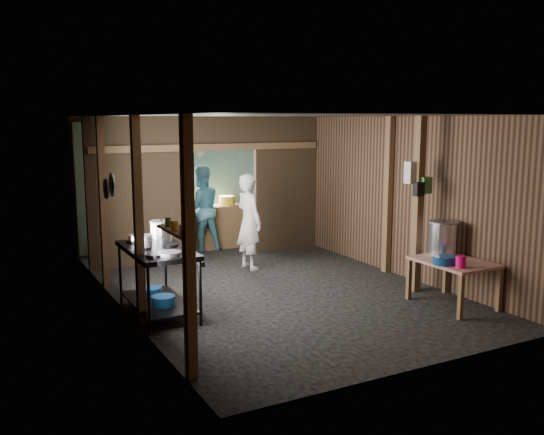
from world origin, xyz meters
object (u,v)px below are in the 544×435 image
gas_range (158,281)px  stock_pot (443,239)px  stove_pot_large (161,232)px  pink_bucket (461,262)px  yellow_tub (227,200)px  cook (249,222)px  prep_table (453,283)px

gas_range → stock_pot: bearing=-16.9°
stove_pot_large → pink_bucket: bearing=-33.7°
yellow_tub → cook: bearing=-102.2°
yellow_tub → cook: 1.91m
gas_range → cook: cook is taller
stove_pot_large → yellow_tub: bearing=53.2°
pink_bucket → stock_pot: bearing=63.4°
stock_pot → yellow_tub: stock_pot is taller
gas_range → pink_bucket: 3.98m
stove_pot_large → cook: cook is taller
gas_range → stock_pot: (3.85, -1.17, 0.42)m
yellow_tub → gas_range: bearing=-125.8°
prep_table → pink_bucket: 0.56m
stock_pot → pink_bucket: stock_pot is taller
stock_pot → pink_bucket: bearing=-116.6°
prep_table → gas_range: bearing=157.4°
yellow_tub → cook: cook is taller
prep_table → stove_pot_large: size_ratio=3.44×
stock_pot → cook: (-1.73, 2.80, -0.04)m
gas_range → stove_pot_large: size_ratio=4.88×
gas_range → pink_bucket: gas_range is taller
pink_bucket → cook: bearing=111.6°
stove_pot_large → yellow_tub: stove_pot_large is taller
prep_table → stove_pot_large: (-3.54, 1.89, 0.71)m
stock_pot → pink_bucket: size_ratio=3.17×
stock_pot → cook: bearing=121.8°
cook → stock_pot: bearing=-154.8°
stove_pot_large → stock_pot: size_ratio=0.62×
prep_table → stock_pot: bearing=69.1°
cook → prep_table: bearing=-159.9°
gas_range → prep_table: bearing=-22.6°
prep_table → pink_bucket: pink_bucket is taller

